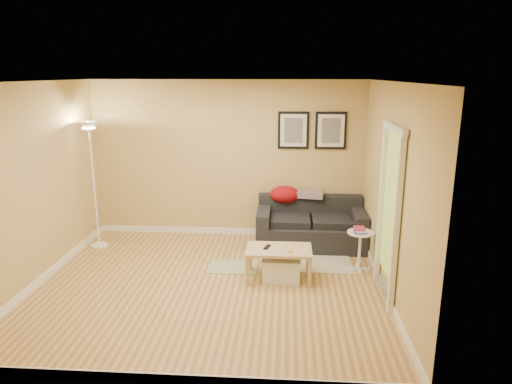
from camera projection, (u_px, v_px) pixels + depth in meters
floor at (210, 285)px, 6.04m from camera, size 4.50×4.50×0.00m
ceiling at (204, 82)px, 5.38m from camera, size 4.50×4.50×0.00m
wall_back at (228, 160)px, 7.64m from camera, size 4.50×0.00×4.50m
wall_front at (166, 248)px, 3.78m from camera, size 4.50×0.00×4.50m
wall_left at (33, 186)px, 5.86m from camera, size 0.00×4.00×4.00m
wall_right at (391, 192)px, 5.56m from camera, size 0.00×4.00×4.00m
baseboard_back at (229, 231)px, 7.95m from camera, size 4.50×0.02×0.10m
baseboard_front at (173, 379)px, 4.10m from camera, size 4.50×0.02×0.10m
baseboard_left at (45, 276)px, 6.17m from camera, size 0.02×4.00×0.10m
baseboard_right at (383, 286)px, 5.88m from camera, size 0.02×4.00×0.10m
sofa at (311, 223)px, 7.33m from camera, size 1.70×0.90×0.75m
red_throw at (285, 194)px, 7.52m from camera, size 0.48×0.36×0.28m
plaid_throw at (310, 194)px, 7.50m from camera, size 0.45×0.32×0.10m
framed_print_left at (293, 130)px, 7.42m from camera, size 0.50×0.04×0.60m
framed_print_right at (331, 131)px, 7.38m from camera, size 0.50×0.04×0.60m
area_rug at (308, 261)px, 6.79m from camera, size 1.25×0.85×0.01m
green_runner at (233, 267)px, 6.59m from camera, size 0.70×0.50×0.01m
coffee_table at (279, 264)px, 6.17m from camera, size 0.95×0.68×0.43m
remote_control at (267, 247)px, 6.14m from camera, size 0.10×0.17×0.02m
tape_roll at (289, 251)px, 6.00m from camera, size 0.07×0.07×0.03m
storage_bin at (281, 269)px, 6.16m from camera, size 0.51×0.37×0.31m
side_table at (359, 251)px, 6.44m from camera, size 0.37×0.37×0.56m
book_stack at (360, 230)px, 6.35m from camera, size 0.16×0.21×0.07m
floor_lamp at (94, 189)px, 7.14m from camera, size 0.26×0.26×2.00m
doorway at (388, 217)px, 5.49m from camera, size 0.12×1.01×2.13m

